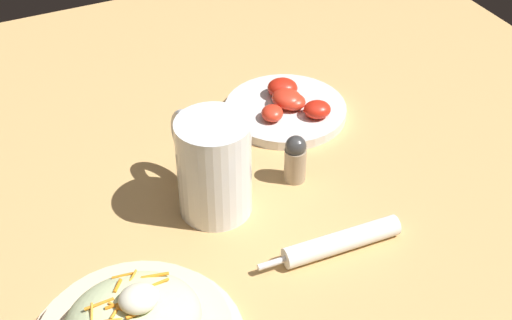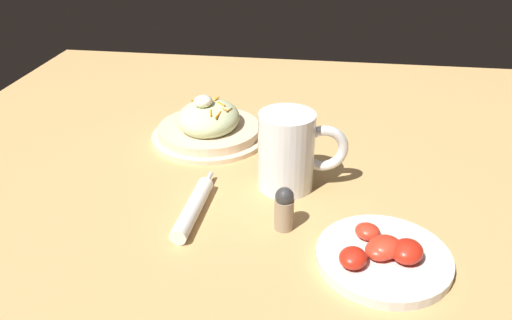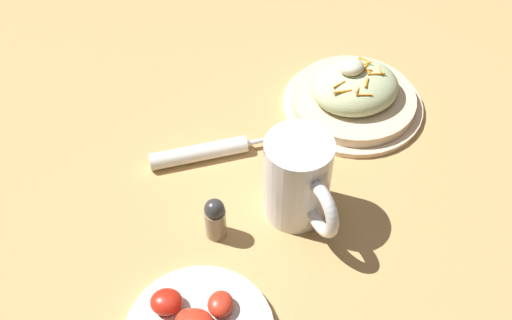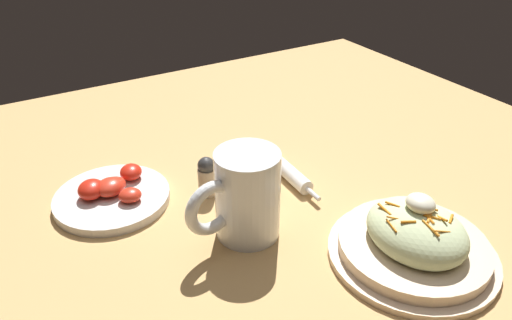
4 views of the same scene
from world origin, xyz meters
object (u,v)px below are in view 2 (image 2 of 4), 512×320
(salad_plate, at_px, (209,125))
(beer_mug, at_px, (288,156))
(tomato_plate, at_px, (383,255))
(napkin_roll, at_px, (193,208))
(salt_shaker, at_px, (284,208))

(salad_plate, xyz_separation_m, beer_mug, (-0.17, -0.18, 0.03))
(salad_plate, height_order, tomato_plate, salad_plate)
(napkin_roll, distance_m, tomato_plate, 0.30)
(tomato_plate, height_order, salt_shaker, salt_shaker)
(salad_plate, distance_m, tomato_plate, 0.48)
(tomato_plate, bearing_deg, salt_shaker, 66.71)
(salad_plate, height_order, beer_mug, beer_mug)
(salad_plate, relative_size, tomato_plate, 1.26)
(salad_plate, xyz_separation_m, napkin_roll, (-0.28, -0.04, -0.02))
(salad_plate, bearing_deg, salt_shaker, -147.71)
(napkin_roll, bearing_deg, beer_mug, -52.21)
(salad_plate, xyz_separation_m, tomato_plate, (-0.35, -0.33, -0.02))
(beer_mug, height_order, tomato_plate, beer_mug)
(salad_plate, distance_m, salt_shaker, 0.34)
(napkin_roll, height_order, salt_shaker, salt_shaker)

